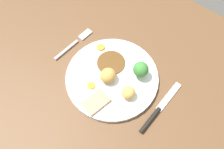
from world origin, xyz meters
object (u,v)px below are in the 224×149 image
at_px(broccoli_floret, 141,70).
at_px(knife, 157,111).
at_px(dinner_plate, 112,77).
at_px(fork, 74,43).
at_px(carrot_coin_back, 91,85).
at_px(carrot_coin_front, 101,47).
at_px(roast_potato_right, 108,75).
at_px(meat_slice_main, 96,102).
at_px(roast_potato_left, 128,93).

height_order(broccoli_floret, knife, broccoli_floret).
xyz_separation_m(dinner_plate, broccoli_floret, (0.06, 0.06, 0.04)).
height_order(dinner_plate, fork, dinner_plate).
bearing_deg(carrot_coin_back, fork, 151.30).
distance_m(dinner_plate, carrot_coin_front, 0.11).
bearing_deg(carrot_coin_front, fork, -156.25).
relative_size(dinner_plate, carrot_coin_front, 11.19).
xyz_separation_m(roast_potato_right, fork, (-0.17, 0.03, -0.03)).
height_order(carrot_coin_front, fork, carrot_coin_front).
height_order(carrot_coin_back, fork, carrot_coin_back).
distance_m(meat_slice_main, roast_potato_left, 0.09).
bearing_deg(carrot_coin_front, roast_potato_left, -23.91).
distance_m(roast_potato_left, carrot_coin_front, 0.18).
xyz_separation_m(broccoli_floret, fork, (-0.23, -0.04, -0.04)).
bearing_deg(broccoli_floret, fork, -170.95).
bearing_deg(fork, roast_potato_right, -98.24).
height_order(meat_slice_main, roast_potato_left, roast_potato_left).
height_order(carrot_coin_back, broccoli_floret, broccoli_floret).
relative_size(meat_slice_main, roast_potato_left, 1.82).
bearing_deg(fork, roast_potato_left, -95.86).
relative_size(meat_slice_main, broccoli_floret, 1.33).
xyz_separation_m(roast_potato_left, carrot_coin_back, (-0.10, -0.04, -0.02)).
relative_size(dinner_plate, carrot_coin_back, 11.58).
bearing_deg(carrot_coin_back, dinner_plate, 67.47).
height_order(roast_potato_right, carrot_coin_back, roast_potato_right).
bearing_deg(carrot_coin_front, broccoli_floret, 0.35).
bearing_deg(carrot_coin_back, broccoli_floret, 54.39).
relative_size(broccoli_floret, fork, 0.34).
distance_m(meat_slice_main, carrot_coin_back, 0.05).
xyz_separation_m(dinner_plate, fork, (-0.17, 0.02, -0.00)).
distance_m(dinner_plate, meat_slice_main, 0.09).
bearing_deg(roast_potato_right, broccoli_floret, 48.31).
bearing_deg(knife, carrot_coin_back, 108.57).
distance_m(roast_potato_right, fork, 0.17).
distance_m(dinner_plate, roast_potato_left, 0.08).
bearing_deg(carrot_coin_back, meat_slice_main, -32.95).
bearing_deg(knife, roast_potato_right, 95.00).
xyz_separation_m(roast_potato_right, carrot_coin_front, (-0.09, 0.07, -0.02)).
xyz_separation_m(roast_potato_left, knife, (0.09, 0.02, -0.03)).
relative_size(roast_potato_right, fork, 0.30).
bearing_deg(meat_slice_main, broccoli_floret, 74.88).
relative_size(dinner_plate, fork, 1.75).
distance_m(carrot_coin_back, fork, 0.17).
bearing_deg(meat_slice_main, carrot_coin_front, 127.13).
relative_size(roast_potato_left, knife, 0.20).
relative_size(roast_potato_right, carrot_coin_back, 2.00).
bearing_deg(roast_potato_left, meat_slice_main, -126.18).
xyz_separation_m(carrot_coin_front, knife, (0.25, -0.05, -0.01)).
bearing_deg(carrot_coin_back, knife, 18.25).
relative_size(roast_potato_right, broccoli_floret, 0.89).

